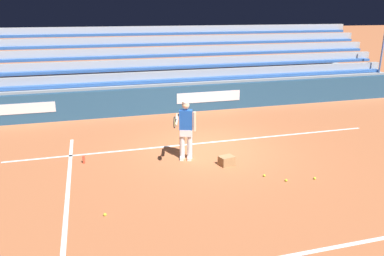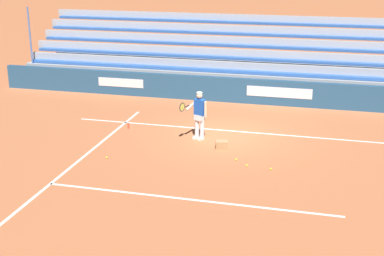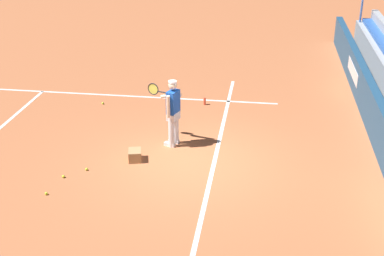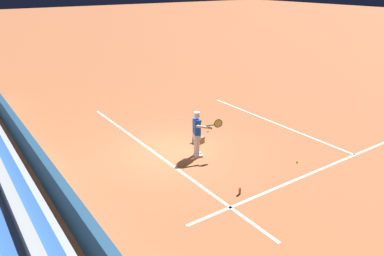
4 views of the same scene
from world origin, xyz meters
name	(u,v)px [view 4 (image 4 of 4)]	position (x,y,z in m)	size (l,w,h in m)	color
ground_plane	(170,152)	(0.00, 0.00, 0.00)	(160.00, 160.00, 0.00)	#B7663D
court_baseline_white	(158,155)	(0.00, -0.50, 0.00)	(12.00, 0.10, 0.01)	white
court_sideline_white	(329,166)	(4.11, 4.00, 0.00)	(0.10, 12.00, 0.01)	white
court_service_line_white	(273,122)	(0.00, 5.50, 0.00)	(8.22, 0.10, 0.01)	white
back_wall_sponsor_board	(45,172)	(0.01, -4.48, 0.55)	(23.39, 0.25, 1.10)	navy
tennis_player	(197,134)	(0.87, 0.65, 0.89)	(0.81, 0.93, 1.71)	silver
ball_box_cardboard	(198,139)	(-0.10, 1.40, 0.13)	(0.40, 0.30, 0.26)	#A87F51
tennis_ball_far_right	(210,126)	(-1.18, 2.79, 0.03)	(0.07, 0.07, 0.07)	#CCE533
tennis_ball_midcourt	(201,121)	(-1.94, 2.89, 0.03)	(0.07, 0.07, 0.07)	#CCE533
tennis_ball_stray_back	(208,131)	(-0.78, 2.38, 0.03)	(0.07, 0.07, 0.07)	#CCE533
tennis_ball_near_player	(297,162)	(3.32, 3.25, 0.03)	(0.07, 0.07, 0.07)	#CCE533
water_bottle	(240,191)	(3.73, 0.19, 0.11)	(0.07, 0.07, 0.22)	#EA4C33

